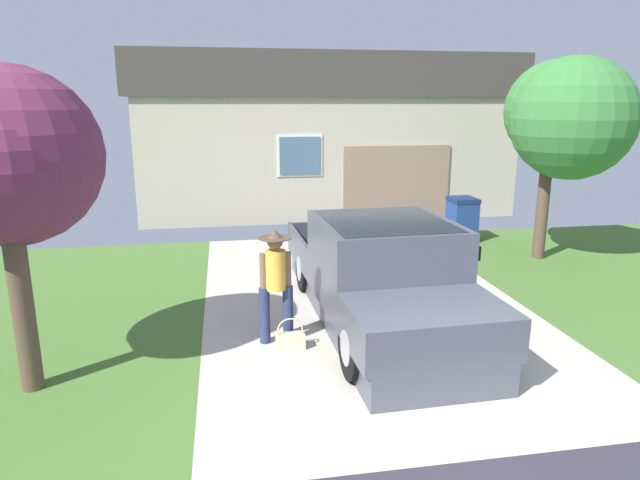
{
  "coord_description": "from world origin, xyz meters",
  "views": [
    {
      "loc": [
        -2.2,
        -4.23,
        3.28
      ],
      "look_at": [
        -0.9,
        3.25,
        1.38
      ],
      "focal_mm": 31.1,
      "sensor_mm": 36.0,
      "label": 1
    }
  ],
  "objects": [
    {
      "name": "pickup_truck",
      "position": [
        0.06,
        3.32,
        0.72
      ],
      "size": [
        2.17,
        5.53,
        1.63
      ],
      "rotation": [
        0.0,
        0.0,
        3.17
      ],
      "color": "#494A57",
      "rests_on": "ground"
    },
    {
      "name": "person_with_hat",
      "position": [
        -1.56,
        3.0,
        0.91
      ],
      "size": [
        0.47,
        0.45,
        1.62
      ],
      "rotation": [
        0.0,
        0.0,
        0.04
      ],
      "color": "navy",
      "rests_on": "ground"
    },
    {
      "name": "handbag",
      "position": [
        -1.4,
        2.73,
        0.13
      ],
      "size": [
        0.4,
        0.19,
        0.44
      ],
      "color": "beige",
      "rests_on": "ground"
    },
    {
      "name": "house_with_garage",
      "position": [
        0.85,
        13.19,
        2.33
      ],
      "size": [
        11.09,
        5.34,
        4.6
      ],
      "color": "#BEB499",
      "rests_on": "ground"
    },
    {
      "name": "front_yard_tree",
      "position": [
        -4.57,
        2.4,
        2.64
      ],
      "size": [
        2.03,
        2.15,
        3.7
      ],
      "color": "brown",
      "rests_on": "ground"
    },
    {
      "name": "neighbor_tree",
      "position": [
        4.72,
        6.28,
        3.0
      ],
      "size": [
        2.46,
        2.79,
        4.18
      ],
      "color": "brown",
      "rests_on": "ground"
    },
    {
      "name": "wheeled_trash_bin",
      "position": [
        3.43,
        8.09,
        0.57
      ],
      "size": [
        0.6,
        0.72,
        1.05
      ],
      "color": "navy",
      "rests_on": "ground"
    }
  ]
}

